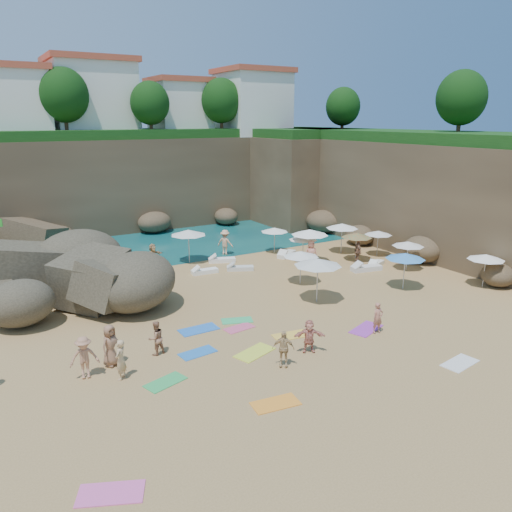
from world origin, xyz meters
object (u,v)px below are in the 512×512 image
parasol_0 (274,230)px  person_stand_4 (311,254)px  rock_outcrop (77,306)px  parasol_1 (188,232)px  parasol_2 (310,232)px  person_stand_6 (121,360)px  lounger_0 (205,271)px  person_stand_1 (156,338)px  person_stand_3 (358,251)px  person_stand_2 (225,242)px  person_stand_5 (153,256)px

parasol_0 → person_stand_4: size_ratio=1.10×
rock_outcrop → parasol_1: 9.99m
parasol_2 → person_stand_6: parasol_2 is taller
parasol_1 → person_stand_6: size_ratio=1.52×
parasol_2 → lounger_0: (-7.24, 1.57, -2.08)m
person_stand_4 → person_stand_6: bearing=-130.1°
lounger_0 → person_stand_1: 11.58m
rock_outcrop → parasol_2: 15.79m
parasol_0 → parasol_1: bearing=172.5°
person_stand_4 → person_stand_6: size_ratio=1.14×
parasol_2 → parasol_0: bearing=98.4°
parasol_1 → person_stand_3: size_ratio=1.40×
lounger_0 → person_stand_2: person_stand_2 is taller
parasol_0 → person_stand_5: bearing=174.4°
lounger_0 → person_stand_6: bearing=-124.1°
parasol_2 → person_stand_2: parasol_2 is taller
parasol_1 → person_stand_4: (6.63, -5.28, -1.22)m
rock_outcrop → parasol_0: 15.67m
person_stand_3 → person_stand_6: (-18.62, -7.38, -0.07)m
lounger_0 → parasol_0: bearing=21.5°
person_stand_6 → parasol_2: bearing=162.6°
parasol_0 → person_stand_4: 4.50m
rock_outcrop → person_stand_2: bearing=23.9°
parasol_1 → lounger_0: (-0.17, -2.92, -2.01)m
person_stand_4 → person_stand_5: (-9.23, 5.32, -0.09)m
person_stand_4 → lounger_0: bearing=-177.9°
parasol_1 → person_stand_2: 3.34m
person_stand_2 → person_stand_6: size_ratio=1.16×
person_stand_3 → parasol_2: bearing=78.9°
person_stand_5 → person_stand_6: 15.02m
parasol_2 → parasol_1: bearing=147.6°
parasol_1 → parasol_2: bearing=-32.4°
person_stand_3 → person_stand_4: size_ratio=0.95×
person_stand_4 → person_stand_5: size_ratio=1.11×
parasol_0 → person_stand_6: (-15.25, -12.83, -0.95)m
parasol_2 → person_stand_3: size_ratio=1.45×
person_stand_2 → person_stand_3: bearing=-172.5°
parasol_1 → person_stand_6: parasol_1 is taller
parasol_2 → person_stand_1: parasol_2 is taller
parasol_1 → lounger_0: 3.55m
parasol_1 → person_stand_5: (-2.60, 0.04, -1.31)m
parasol_0 → lounger_0: bearing=-162.9°
rock_outcrop → person_stand_1: bearing=-77.4°
person_stand_2 → person_stand_5: 5.69m
rock_outcrop → person_stand_1: rock_outcrop is taller
rock_outcrop → parasol_0: (15.09, 3.84, 1.76)m
parasol_0 → person_stand_5: size_ratio=1.22×
person_stand_4 → person_stand_6: person_stand_4 is taller
lounger_0 → person_stand_3: bearing=-14.2°
person_stand_1 → person_stand_2: size_ratio=0.80×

